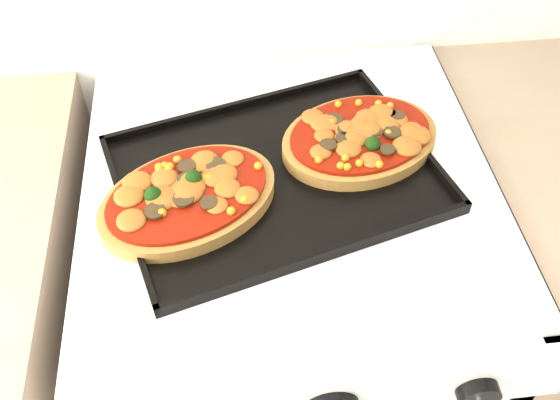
{
  "coord_description": "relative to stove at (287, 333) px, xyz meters",
  "views": [
    {
      "loc": [
        -0.05,
        1.08,
        1.56
      ],
      "look_at": [
        0.01,
        1.64,
        0.92
      ],
      "focal_mm": 40.0,
      "sensor_mm": 36.0,
      "label": 1
    }
  ],
  "objects": [
    {
      "name": "knob_right",
      "position": [
        0.18,
        -0.33,
        0.4
      ],
      "size": [
        0.05,
        0.02,
        0.05
      ],
      "primitive_type": "cylinder",
      "rotation": [
        1.57,
        0.0,
        0.0
      ],
      "color": "black",
      "rests_on": "control_panel"
    },
    {
      "name": "pizza_left",
      "position": [
        -0.14,
        -0.05,
        0.48
      ],
      "size": [
        0.3,
        0.26,
        0.04
      ],
      "primitive_type": null,
      "rotation": [
        0.0,
        0.0,
        0.44
      ],
      "color": "olive",
      "rests_on": "baking_tray"
    },
    {
      "name": "baking_tray",
      "position": [
        -0.02,
        -0.01,
        0.47
      ],
      "size": [
        0.51,
        0.43,
        0.02
      ],
      "primitive_type": "cube",
      "rotation": [
        0.0,
        0.0,
        0.27
      ],
      "color": "black",
      "rests_on": "stove"
    },
    {
      "name": "control_panel",
      "position": [
        0.0,
        -0.31,
        0.4
      ],
      "size": [
        0.6,
        0.02,
        0.09
      ],
      "primitive_type": "cube",
      "color": "white",
      "rests_on": "stove"
    },
    {
      "name": "pizza_right",
      "position": [
        0.11,
        0.04,
        0.48
      ],
      "size": [
        0.28,
        0.24,
        0.03
      ],
      "primitive_type": null,
      "rotation": [
        0.0,
        0.0,
        0.29
      ],
      "color": "olive",
      "rests_on": "baking_tray"
    },
    {
      "name": "stove",
      "position": [
        0.0,
        0.0,
        0.0
      ],
      "size": [
        0.6,
        0.6,
        0.91
      ],
      "primitive_type": "cube",
      "color": "white",
      "rests_on": "floor"
    }
  ]
}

